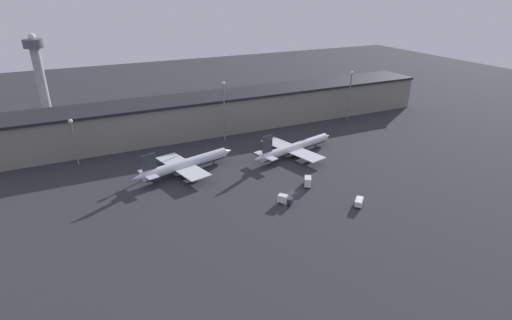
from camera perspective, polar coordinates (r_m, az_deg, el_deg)
ground at (r=148.36m, az=5.47°, el=-4.71°), size 600.00×600.00×0.00m
terminal_building at (r=210.69m, az=-5.37°, el=6.81°), size 244.26×24.13×18.79m
airplane_0 at (r=164.02m, az=-10.04°, el=-0.66°), size 45.57×30.37×12.41m
airplane_1 at (r=180.00m, az=5.49°, el=1.76°), size 46.88×34.05×13.00m
service_vehicle_0 at (r=143.30m, az=14.49°, el=-5.81°), size 5.79×5.70×2.71m
service_vehicle_1 at (r=153.02m, az=7.41°, el=-2.98°), size 5.35×6.45×3.90m
service_vehicle_2 at (r=140.19m, az=4.15°, el=-5.62°), size 5.08×5.46×3.29m
lamp_post_0 at (r=182.26m, az=-24.66°, el=3.24°), size 1.80×1.80×20.28m
lamp_post_1 at (r=192.22m, az=-4.58°, el=7.91°), size 1.80×1.80×29.28m
lamp_post_2 at (r=228.53m, az=13.29°, el=9.71°), size 1.80×1.80×27.85m
control_tower at (r=223.92m, az=-28.41°, el=10.21°), size 9.00×9.00×49.99m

